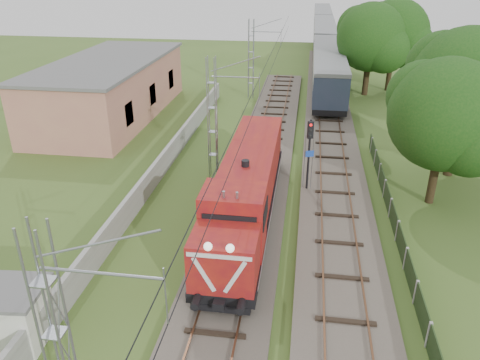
% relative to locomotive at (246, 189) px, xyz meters
% --- Properties ---
extents(ground, '(140.00, 140.00, 0.00)m').
position_rel_locomotive_xyz_m(ground, '(0.00, -6.16, -2.14)').
color(ground, '#3D5921').
rests_on(ground, ground).
extents(track_main, '(4.20, 70.00, 0.45)m').
position_rel_locomotive_xyz_m(track_main, '(0.00, 0.84, -1.95)').
color(track_main, '#6B6054').
rests_on(track_main, ground).
extents(track_side, '(4.20, 80.00, 0.45)m').
position_rel_locomotive_xyz_m(track_side, '(5.00, 13.84, -1.95)').
color(track_side, '#6B6054').
rests_on(track_side, ground).
extents(catenary, '(3.31, 70.00, 8.00)m').
position_rel_locomotive_xyz_m(catenary, '(-2.95, 5.84, 1.91)').
color(catenary, gray).
rests_on(catenary, ground).
extents(boundary_wall, '(0.25, 40.00, 1.50)m').
position_rel_locomotive_xyz_m(boundary_wall, '(-6.50, 5.84, -1.39)').
color(boundary_wall, '#9E9E99').
rests_on(boundary_wall, ground).
extents(station_building, '(8.40, 20.40, 5.22)m').
position_rel_locomotive_xyz_m(station_building, '(-15.00, 17.84, 0.49)').
color(station_building, tan).
rests_on(station_building, ground).
extents(fence, '(0.12, 32.00, 1.20)m').
position_rel_locomotive_xyz_m(fence, '(8.00, -3.16, -1.54)').
color(fence, black).
rests_on(fence, ground).
extents(locomotive, '(2.83, 16.13, 4.10)m').
position_rel_locomotive_xyz_m(locomotive, '(0.00, 0.00, 0.00)').
color(locomotive, black).
rests_on(locomotive, ground).
extents(coach_rake, '(3.24, 72.32, 3.75)m').
position_rel_locomotive_xyz_m(coach_rake, '(5.00, 54.58, 0.52)').
color(coach_rake, black).
rests_on(coach_rake, ground).
extents(signal_post, '(0.51, 0.41, 4.79)m').
position_rel_locomotive_xyz_m(signal_post, '(3.26, 4.21, 1.15)').
color(signal_post, black).
rests_on(signal_post, ground).
extents(relay_hut, '(2.53, 2.53, 2.40)m').
position_rel_locomotive_xyz_m(relay_hut, '(-7.40, -10.05, -0.92)').
color(relay_hut, silver).
rests_on(relay_hut, ground).
extents(tree_a, '(6.70, 6.38, 8.69)m').
position_rel_locomotive_xyz_m(tree_a, '(10.73, 4.06, 3.28)').
color(tree_a, '#3C2E18').
rests_on(tree_a, ground).
extents(tree_b, '(7.56, 7.20, 9.79)m').
position_rel_locomotive_xyz_m(tree_b, '(12.87, 8.43, 3.97)').
color(tree_b, '#3C2E18').
rests_on(tree_b, ground).
extents(tree_c, '(7.36, 7.01, 9.54)m').
position_rel_locomotive_xyz_m(tree_c, '(9.18, 29.03, 3.81)').
color(tree_c, '#3C2E18').
rests_on(tree_c, ground).
extents(tree_d, '(7.53, 7.17, 9.76)m').
position_rel_locomotive_xyz_m(tree_d, '(11.87, 31.26, 3.95)').
color(tree_d, '#3C2E18').
rests_on(tree_d, ground).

